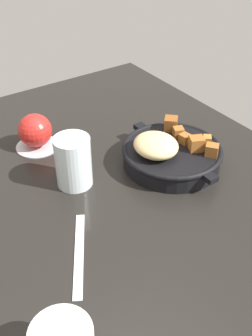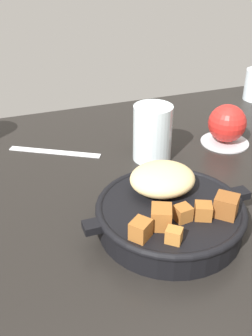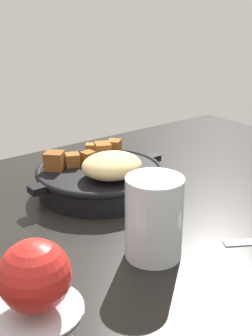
{
  "view_description": "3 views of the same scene",
  "coord_description": "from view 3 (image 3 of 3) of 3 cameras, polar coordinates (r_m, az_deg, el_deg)",
  "views": [
    {
      "loc": [
        -54.69,
        37.91,
        54.52
      ],
      "look_at": [
        -0.13,
        0.6,
        5.4
      ],
      "focal_mm": 43.12,
      "sensor_mm": 36.0,
      "label": 1
    },
    {
      "loc": [
        -21.53,
        -56.65,
        39.7
      ],
      "look_at": [
        -1.13,
        -0.41,
        4.37
      ],
      "focal_mm": 42.94,
      "sensor_mm": 36.0,
      "label": 2
    },
    {
      "loc": [
        41.67,
        46.64,
        32.24
      ],
      "look_at": [
        2.05,
        -4.69,
        7.18
      ],
      "focal_mm": 46.78,
      "sensor_mm": 36.0,
      "label": 3
    }
  ],
  "objects": [
    {
      "name": "ground_plane",
      "position": [
        0.71,
        3.65,
        -7.05
      ],
      "size": [
        112.31,
        79.55,
        2.4
      ],
      "primitive_type": "cube",
      "color": "black"
    },
    {
      "name": "cast_iron_skillet",
      "position": [
        0.77,
        -3.27,
        -1.0
      ],
      "size": [
        26.99,
        22.69,
        8.47
      ],
      "color": "black",
      "rests_on": "ground_plane"
    },
    {
      "name": "saucer_plate",
      "position": [
        0.52,
        -11.43,
        -17.51
      ],
      "size": [
        10.34,
        10.34,
        0.6
      ],
      "primitive_type": "cylinder",
      "color": "#B7BABF",
      "rests_on": "ground_plane"
    },
    {
      "name": "red_apple",
      "position": [
        0.49,
        -11.8,
        -13.56
      ],
      "size": [
        8.06,
        8.06,
        8.06
      ],
      "primitive_type": "sphere",
      "color": "red",
      "rests_on": "saucer_plate"
    },
    {
      "name": "water_glass_tall",
      "position": [
        0.58,
        3.66,
        -6.47
      ],
      "size": [
        7.65,
        7.65,
        11.21
      ],
      "primitive_type": "cylinder",
      "color": "silver",
      "rests_on": "ground_plane"
    }
  ]
}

